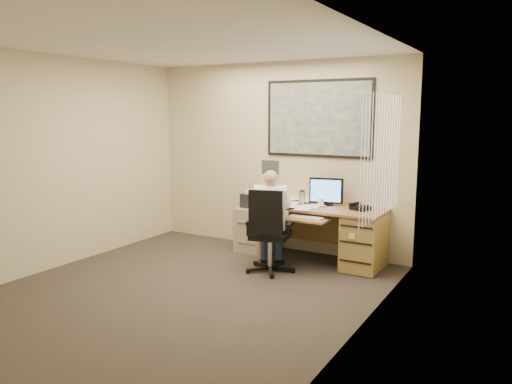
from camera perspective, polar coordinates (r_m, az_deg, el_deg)
The scene contains 8 objects.
room_shell at distance 5.40m, azimuth -8.82°, elevation 2.23°, with size 4.00×4.50×2.70m.
desk at distance 6.61m, azimuth 10.37°, elevation -4.55°, with size 1.60×0.97×1.11m.
world_map at distance 6.95m, azimuth 7.12°, elevation 8.31°, with size 1.56×0.03×1.06m, color #1E4C93.
wall_calendar at distance 7.34m, azimuth 1.62°, elevation 2.00°, with size 0.28×0.01×0.42m, color white.
window_blinds at distance 5.18m, azimuth 14.33°, elevation 4.00°, with size 0.06×1.40×1.30m, color #EFE7CE, non-canonical shape.
filing_cabinet at distance 7.23m, azimuth 0.02°, elevation -3.75°, with size 0.46×0.55×0.89m.
office_chair at distance 6.27m, azimuth 1.32°, elevation -6.39°, with size 0.77×0.77×1.07m.
person at distance 6.25m, azimuth 1.78°, elevation -3.35°, with size 0.51×0.73×1.28m, color white, non-canonical shape.
Camera 1 is at (3.37, -4.17, 1.98)m, focal length 35.00 mm.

